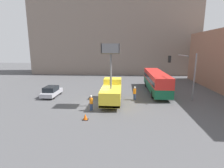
% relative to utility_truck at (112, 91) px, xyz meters
% --- Properties ---
extents(ground_plane, '(120.00, 120.00, 0.00)m').
position_rel_utility_truck_xyz_m(ground_plane, '(-1.43, -0.74, -1.59)').
color(ground_plane, '#4C4C4F').
extents(building_backdrop_far, '(44.00, 10.00, 19.23)m').
position_rel_utility_truck_xyz_m(building_backdrop_far, '(-1.43, 28.56, 8.02)').
color(building_backdrop_far, gray).
rests_on(building_backdrop_far, ground_plane).
extents(utility_truck, '(2.39, 6.77, 7.47)m').
position_rel_utility_truck_xyz_m(utility_truck, '(0.00, 0.00, 0.00)').
color(utility_truck, yellow).
rests_on(utility_truck, ground_plane).
extents(city_bus, '(2.49, 12.36, 3.19)m').
position_rel_utility_truck_xyz_m(city_bus, '(6.76, 6.32, 0.29)').
color(city_bus, '#145638').
rests_on(city_bus, ground_plane).
extents(traffic_light_pole, '(3.67, 3.42, 6.32)m').
position_rel_utility_truck_xyz_m(traffic_light_pole, '(9.66, 1.64, 2.68)').
color(traffic_light_pole, slate).
rests_on(traffic_light_pole, ground_plane).
extents(road_worker_near_truck, '(0.38, 0.38, 1.79)m').
position_rel_utility_truck_xyz_m(road_worker_near_truck, '(-2.09, -3.11, -0.70)').
color(road_worker_near_truck, navy).
rests_on(road_worker_near_truck, ground_plane).
extents(road_worker_directing, '(0.38, 0.38, 1.86)m').
position_rel_utility_truck_xyz_m(road_worker_directing, '(3.05, 1.46, -0.66)').
color(road_worker_directing, navy).
rests_on(road_worker_directing, ground_plane).
extents(traffic_cone_near_truck, '(0.55, 0.55, 0.63)m').
position_rel_utility_truck_xyz_m(traffic_cone_near_truck, '(-2.20, -5.76, -1.30)').
color(traffic_cone_near_truck, black).
rests_on(traffic_cone_near_truck, ground_plane).
extents(parked_car_curbside, '(1.83, 4.21, 1.52)m').
position_rel_utility_truck_xyz_m(parked_car_curbside, '(-9.00, 2.31, -0.83)').
color(parked_car_curbside, '#A8A8B2').
rests_on(parked_car_curbside, ground_plane).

